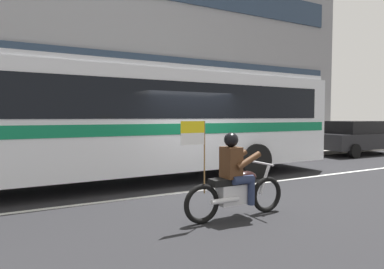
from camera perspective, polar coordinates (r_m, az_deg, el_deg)
ground_plane at (r=8.91m, az=0.04°, el=-8.86°), size 60.00×60.00×0.00m
sidewalk_curb at (r=13.55m, az=-10.19°, el=-4.45°), size 28.00×3.80×0.15m
lane_center_stripe at (r=8.40m, az=1.99°, el=-9.58°), size 26.60×0.14×0.01m
office_building_facade at (r=16.12m, az=-13.01°, el=17.29°), size 28.00×0.89×11.62m
transit_bus at (r=9.27m, az=-11.54°, el=3.28°), size 13.22×2.86×3.22m
motorcycle_with_rider at (r=6.08m, az=7.53°, el=-8.13°), size 2.20×0.64×1.78m
parked_sedan_curbside at (r=17.84m, az=26.73°, el=-0.42°), size 4.47×1.92×1.64m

